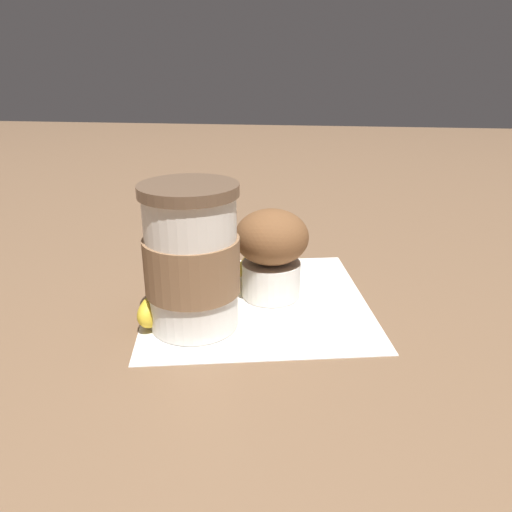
# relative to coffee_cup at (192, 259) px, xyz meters

# --- Properties ---
(ground_plane) EXTENTS (3.00, 3.00, 0.00)m
(ground_plane) POSITION_rel_coffee_cup_xyz_m (0.06, -0.05, -0.07)
(ground_plane) COLOR brown
(paper_napkin) EXTENTS (0.27, 0.27, 0.00)m
(paper_napkin) POSITION_rel_coffee_cup_xyz_m (0.06, -0.05, -0.07)
(paper_napkin) COLOR white
(paper_napkin) RESTS_ON ground_plane
(coffee_cup) EXTENTS (0.09, 0.09, 0.13)m
(coffee_cup) POSITION_rel_coffee_cup_xyz_m (0.00, 0.00, 0.00)
(coffee_cup) COLOR silver
(coffee_cup) RESTS_ON paper_napkin
(muffin) EXTENTS (0.08, 0.08, 0.09)m
(muffin) POSITION_rel_coffee_cup_xyz_m (0.07, -0.06, -0.01)
(muffin) COLOR white
(muffin) RESTS_ON paper_napkin
(banana) EXTENTS (0.17, 0.13, 0.03)m
(banana) POSITION_rel_coffee_cup_xyz_m (0.06, 0.00, -0.05)
(banana) COLOR gold
(banana) RESTS_ON paper_napkin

